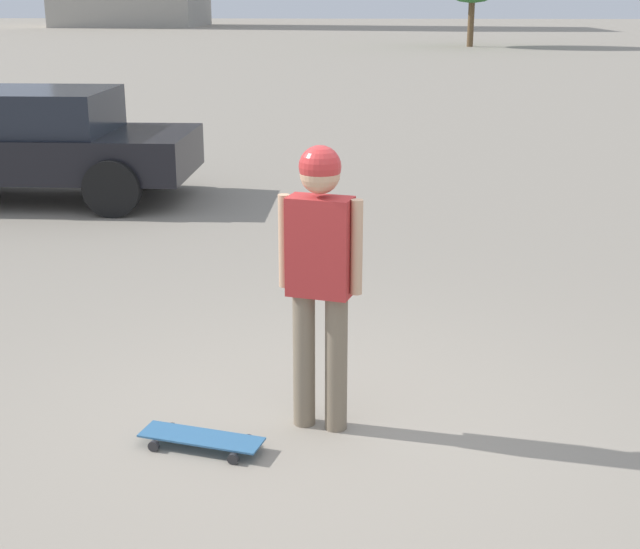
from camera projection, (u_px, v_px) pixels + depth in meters
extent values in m
plane|color=gray|center=(320.00, 425.00, 5.68)|extent=(220.00, 220.00, 0.00)
cylinder|color=#7A6B56|center=(304.00, 360.00, 5.58)|extent=(0.14, 0.14, 0.88)
cylinder|color=#7A6B56|center=(336.00, 364.00, 5.52)|extent=(0.14, 0.14, 0.88)
cube|color=#B22D2D|center=(320.00, 247.00, 5.33)|extent=(0.29, 0.42, 0.61)
cylinder|color=tan|center=(284.00, 241.00, 5.39)|extent=(0.07, 0.07, 0.58)
cylinder|color=tan|center=(357.00, 247.00, 5.26)|extent=(0.07, 0.07, 0.58)
sphere|color=tan|center=(320.00, 174.00, 5.20)|extent=(0.24, 0.24, 0.24)
sphere|color=red|center=(320.00, 167.00, 5.18)|extent=(0.25, 0.25, 0.25)
cube|color=#336693|center=(201.00, 437.00, 5.38)|extent=(0.39, 0.79, 0.01)
cylinder|color=#262628|center=(154.00, 446.00, 5.35)|extent=(0.05, 0.07, 0.07)
cylinder|color=#262628|center=(172.00, 428.00, 5.57)|extent=(0.05, 0.07, 0.07)
cylinder|color=#262628|center=(233.00, 459.00, 5.20)|extent=(0.05, 0.07, 0.07)
cylinder|color=#262628|center=(249.00, 440.00, 5.42)|extent=(0.05, 0.07, 0.07)
cube|color=black|center=(33.00, 152.00, 11.85)|extent=(1.88, 4.26, 0.56)
cube|color=#1E232D|center=(37.00, 111.00, 11.68)|extent=(1.69, 1.92, 0.55)
cylinder|color=black|center=(112.00, 188.00, 10.97)|extent=(0.20, 0.71, 0.71)
cylinder|color=black|center=(149.00, 162.00, 12.75)|extent=(0.20, 0.71, 0.71)
cylinder|color=brown|center=(471.00, 18.00, 48.15)|extent=(0.34, 0.34, 3.05)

